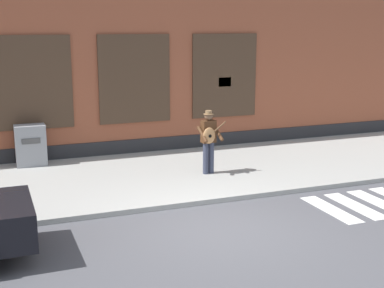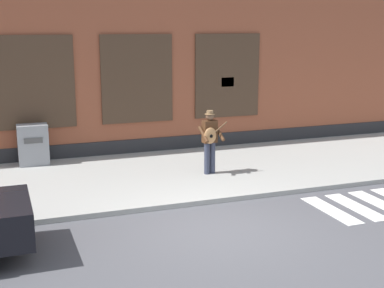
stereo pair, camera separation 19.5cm
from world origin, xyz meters
TOP-DOWN VIEW (x-y plane):
  - ground_plane at (0.00, 0.00)m, footprint 160.00×160.00m
  - sidewalk at (0.00, 4.06)m, footprint 28.00×5.12m
  - building_backdrop at (-0.00, 8.62)m, footprint 28.00×4.06m
  - busker at (1.20, 3.55)m, footprint 0.74×0.57m
  - utility_box at (-3.21, 6.17)m, footprint 0.85×0.56m

SIDE VIEW (x-z plane):
  - ground_plane at x=0.00m, z-range 0.00..0.00m
  - sidewalk at x=0.00m, z-range 0.00..0.12m
  - utility_box at x=-3.21m, z-range 0.12..1.29m
  - busker at x=1.20m, z-range 0.24..1.97m
  - building_backdrop at x=0.00m, z-range -0.01..8.94m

